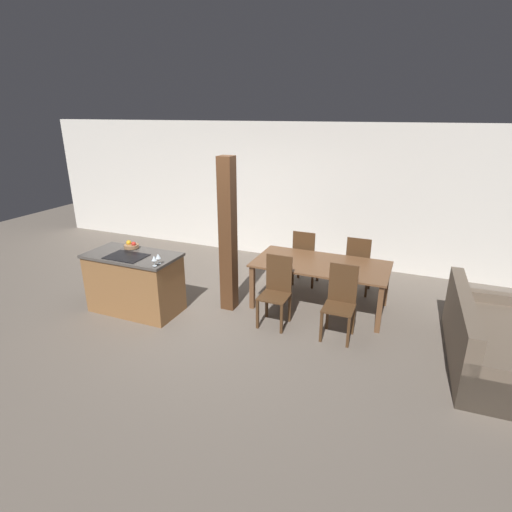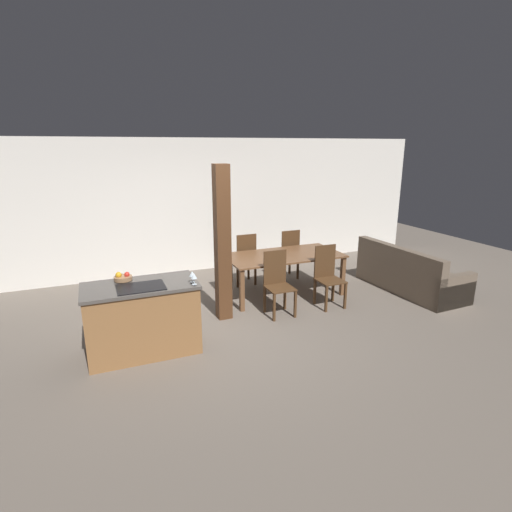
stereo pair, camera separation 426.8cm
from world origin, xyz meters
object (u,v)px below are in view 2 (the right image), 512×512
at_px(dining_chair_far_left, 245,259).
at_px(dining_chair_near_right, 328,275).
at_px(dining_table, 284,259).
at_px(kitchen_island, 143,318).
at_px(timber_post, 223,244).
at_px(wine_glass_middle, 192,274).
at_px(dining_chair_far_right, 288,254).
at_px(dining_chair_near_left, 278,282).
at_px(wine_glass_near, 194,276).
at_px(couch, 408,276).
at_px(fruit_bowl, 123,277).

bearing_deg(dining_chair_far_left, dining_chair_near_right, 122.00).
bearing_deg(dining_table, dining_chair_near_right, -58.00).
bearing_deg(kitchen_island, dining_table, 24.87).
bearing_deg(timber_post, dining_chair_far_left, 57.13).
height_order(wine_glass_middle, dining_chair_far_right, wine_glass_middle).
distance_m(dining_chair_near_left, dining_chair_near_right, 0.90).
bearing_deg(dining_chair_far_right, kitchen_island, 32.42).
height_order(wine_glass_near, dining_chair_near_left, wine_glass_near).
relative_size(dining_chair_near_right, couch, 0.49).
bearing_deg(fruit_bowl, timber_post, 15.81).
bearing_deg(dining_chair_near_right, dining_chair_far_left, 122.00).
relative_size(dining_chair_near_right, timber_post, 0.43).
bearing_deg(timber_post, fruit_bowl, -164.19).
distance_m(dining_chair_far_right, timber_post, 2.24).
bearing_deg(dining_chair_far_right, dining_chair_far_left, 0.00).
bearing_deg(wine_glass_middle, dining_chair_near_right, 15.20).
height_order(fruit_bowl, timber_post, timber_post).
xyz_separation_m(wine_glass_near, couch, (4.12, 0.77, -0.75)).
relative_size(fruit_bowl, dining_chair_far_left, 0.22).
bearing_deg(dining_table, couch, -17.56).
relative_size(wine_glass_near, dining_chair_far_right, 0.15).
xyz_separation_m(dining_chair_near_left, timber_post, (-0.82, 0.17, 0.64)).
distance_m(dining_chair_near_left, couch, 2.65).
xyz_separation_m(dining_table, timber_post, (-1.28, -0.55, 0.51)).
height_order(wine_glass_middle, dining_chair_near_right, wine_glass_middle).
bearing_deg(dining_chair_near_left, timber_post, 168.31).
bearing_deg(dining_chair_far_left, dining_chair_far_right, -180.00).
bearing_deg(wine_glass_near, dining_chair_near_right, 17.17).
bearing_deg(wine_glass_near, fruit_bowl, 147.82).
xyz_separation_m(wine_glass_near, dining_table, (1.93, 1.46, -0.38)).
distance_m(kitchen_island, dining_chair_near_right, 3.03).
distance_m(wine_glass_middle, couch, 4.24).
distance_m(fruit_bowl, dining_chair_near_left, 2.32).
height_order(dining_table, timber_post, timber_post).
height_order(kitchen_island, wine_glass_middle, wine_glass_middle).
xyz_separation_m(dining_chair_near_left, couch, (2.64, 0.03, -0.23)).
relative_size(dining_chair_near_right, dining_chair_far_right, 1.00).
height_order(dining_table, dining_chair_near_right, dining_chair_near_right).
xyz_separation_m(fruit_bowl, wine_glass_near, (0.79, -0.50, 0.07)).
height_order(dining_chair_near_left, couch, dining_chair_near_left).
bearing_deg(timber_post, wine_glass_near, -125.80).
relative_size(kitchen_island, couch, 0.68).
bearing_deg(couch, dining_chair_far_right, 48.45).
height_order(dining_chair_near_left, dining_chair_far_right, same).
distance_m(wine_glass_middle, timber_post, 1.06).
bearing_deg(kitchen_island, dining_chair_far_left, 42.28).
relative_size(dining_chair_far_right, timber_post, 0.43).
bearing_deg(dining_chair_far_right, wine_glass_middle, 41.31).
relative_size(wine_glass_near, dining_chair_near_left, 0.15).
bearing_deg(timber_post, couch, -2.30).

